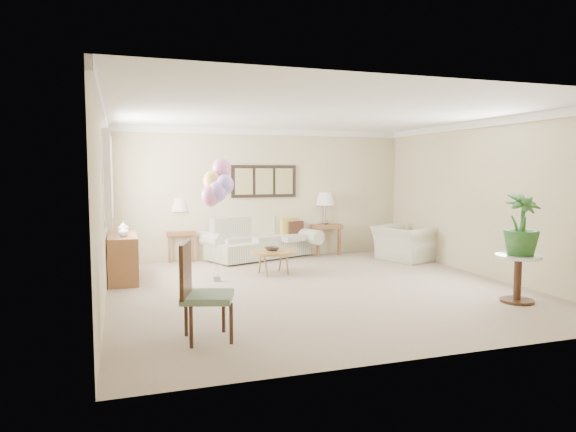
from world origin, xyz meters
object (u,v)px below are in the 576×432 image
(armchair, at_px, (405,243))
(accent_chair, at_px, (200,290))
(coffee_table, at_px, (273,253))
(sofa, at_px, (259,242))
(balloon_cluster, at_px, (217,185))

(armchair, relative_size, accent_chair, 1.00)
(coffee_table, bearing_deg, armchair, 9.76)
(sofa, xyz_separation_m, armchair, (2.66, -1.16, 0.00))
(coffee_table, distance_m, balloon_cluster, 1.58)
(coffee_table, xyz_separation_m, balloon_cluster, (-1.01, -0.32, 1.17))
(armchair, bearing_deg, accent_chair, 110.43)
(accent_chair, xyz_separation_m, balloon_cluster, (0.69, 2.76, 1.00))
(armchair, height_order, balloon_cluster, balloon_cluster)
(sofa, bearing_deg, balloon_cluster, -121.09)
(sofa, xyz_separation_m, coffee_table, (-0.18, -1.65, 0.04))
(sofa, xyz_separation_m, balloon_cluster, (-1.19, -1.97, 1.21))
(balloon_cluster, bearing_deg, sofa, 58.91)
(sofa, distance_m, armchair, 2.90)
(sofa, bearing_deg, coffee_table, -96.17)
(sofa, height_order, accent_chair, accent_chair)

